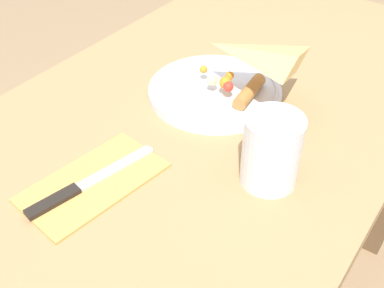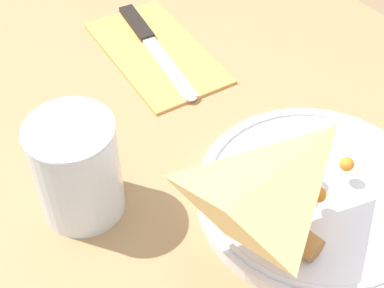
# 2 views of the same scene
# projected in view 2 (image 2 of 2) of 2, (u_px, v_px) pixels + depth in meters

# --- Properties ---
(dining_table) EXTENTS (1.24, 0.66, 0.77)m
(dining_table) POSITION_uv_depth(u_px,v_px,m) (270.00, 248.00, 0.70)
(dining_table) COLOR #A87F51
(dining_table) RESTS_ON ground_plane
(plate_pizza) EXTENTS (0.24, 0.24, 0.05)m
(plate_pizza) POSITION_uv_depth(u_px,v_px,m) (316.00, 192.00, 0.59)
(plate_pizza) COLOR white
(plate_pizza) RESTS_ON dining_table
(milk_glass) EXTENTS (0.08, 0.08, 0.11)m
(milk_glass) POSITION_uv_depth(u_px,v_px,m) (78.00, 172.00, 0.56)
(milk_glass) COLOR white
(milk_glass) RESTS_ON dining_table
(napkin_folded) EXTENTS (0.22, 0.14, 0.00)m
(napkin_folded) POSITION_uv_depth(u_px,v_px,m) (156.00, 52.00, 0.77)
(napkin_folded) COLOR #E59E4C
(napkin_folded) RESTS_ON dining_table
(butter_knife) EXTENTS (0.21, 0.06, 0.01)m
(butter_knife) POSITION_uv_depth(u_px,v_px,m) (153.00, 45.00, 0.77)
(butter_knife) COLOR black
(butter_knife) RESTS_ON napkin_folded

